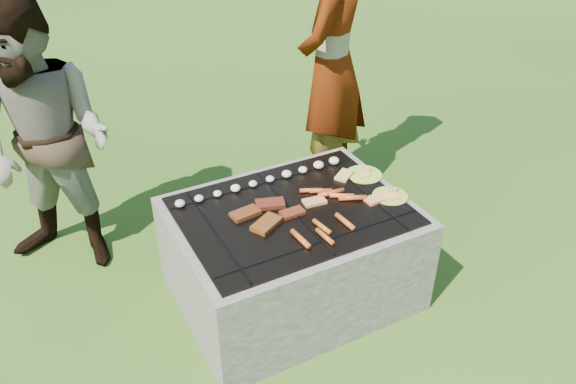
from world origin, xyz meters
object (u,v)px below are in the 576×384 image
plate_near (390,196)px  fire_pit (292,256)px  plate_far (364,175)px  bystander (47,144)px  cook (332,67)px

plate_near → fire_pit: bearing=166.1°
fire_pit → plate_far: (0.56, 0.13, 0.33)m
fire_pit → bystander: size_ratio=0.76×
plate_near → bystander: bystander is taller
plate_far → cook: bearing=72.6°
plate_far → bystander: bearing=153.6°
plate_near → cook: bearing=76.7°
plate_far → fire_pit: bearing=-167.3°
cook → bystander: (-1.90, 0.03, -0.13)m
plate_near → plate_far: bearing=89.8°
cook → plate_far: bearing=34.6°
fire_pit → plate_near: bearing=-13.9°
cook → bystander: 1.91m
bystander → fire_pit: bearing=-1.6°
plate_far → plate_near: size_ratio=1.09×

